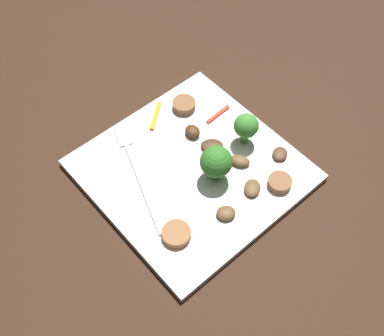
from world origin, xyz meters
TOP-DOWN VIEW (x-y plane):
  - ground_plane at (0.00, 0.00)m, footprint 1.40×1.40m
  - plate at (0.00, 0.00)m, footprint 0.25×0.25m
  - fork at (0.05, 0.06)m, footprint 0.17×0.07m
  - broccoli_floret_0 at (-0.01, -0.08)m, footprint 0.03×0.03m
  - broccoli_floret_1 at (-0.03, -0.01)m, footprint 0.04×0.04m
  - sausage_slice_0 at (-0.06, 0.08)m, footprint 0.05×0.05m
  - sausage_slice_1 at (-0.09, -0.07)m, footprint 0.04×0.04m
  - sausage_slice_2 at (0.09, -0.06)m, footprint 0.03×0.03m
  - mushroom_0 at (0.04, -0.04)m, footprint 0.02×0.02m
  - mushroom_1 at (-0.08, -0.04)m, footprint 0.03×0.03m
  - mushroom_2 at (0.01, -0.04)m, footprint 0.04×0.04m
  - mushroom_3 at (-0.06, -0.10)m, footprint 0.03×0.03m
  - mushroom_4 at (-0.08, 0.02)m, footprint 0.03×0.03m
  - mushroom_5 at (-0.04, -0.05)m, footprint 0.03×0.03m
  - pepper_strip_1 at (0.04, -0.09)m, footprint 0.01×0.04m
  - pepper_strip_2 at (0.10, -0.02)m, footprint 0.04×0.04m

SIDE VIEW (x-z plane):
  - ground_plane at x=0.00m, z-range 0.00..0.00m
  - plate at x=0.00m, z-range 0.00..0.01m
  - fork at x=0.05m, z-range 0.01..0.01m
  - pepper_strip_1 at x=0.04m, z-range 0.01..0.02m
  - pepper_strip_2 at x=0.10m, z-range 0.01..0.02m
  - mushroom_2 at x=0.01m, z-range 0.01..0.02m
  - mushroom_3 at x=-0.06m, z-range 0.01..0.02m
  - mushroom_1 at x=-0.08m, z-range 0.01..0.02m
  - mushroom_4 at x=-0.08m, z-range 0.01..0.02m
  - mushroom_5 at x=-0.04m, z-range 0.01..0.02m
  - sausage_slice_0 at x=-0.06m, z-range 0.01..0.02m
  - sausage_slice_1 at x=-0.09m, z-range 0.01..0.02m
  - sausage_slice_2 at x=0.09m, z-range 0.01..0.02m
  - mushroom_0 at x=0.04m, z-range 0.01..0.02m
  - broccoli_floret_0 at x=-0.01m, z-range 0.02..0.07m
  - broccoli_floret_1 at x=-0.03m, z-range 0.02..0.07m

